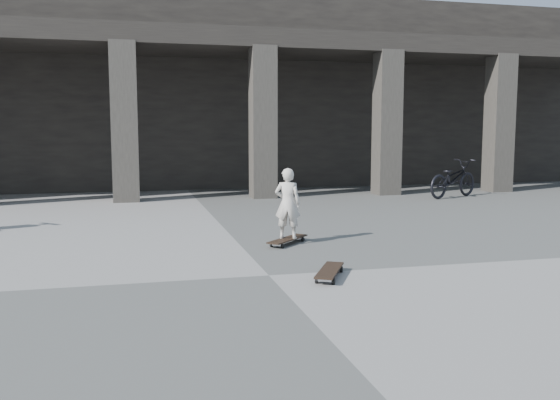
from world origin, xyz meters
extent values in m
plane|color=#4E4E4C|center=(0.00, 0.00, 0.00)|extent=(90.00, 90.00, 0.00)
cube|color=black|center=(0.00, 14.00, 3.00)|extent=(28.00, 6.00, 6.00)
cube|color=black|center=(0.00, 9.60, 4.20)|extent=(28.00, 2.80, 0.50)
cube|color=#322E29|center=(-1.79, 8.50, 2.00)|extent=(0.65, 0.65, 4.00)
cube|color=#322E29|center=(1.79, 8.50, 2.00)|extent=(0.65, 0.65, 4.00)
cube|color=#322E29|center=(5.36, 8.50, 2.00)|extent=(0.65, 0.65, 4.00)
cube|color=#322E29|center=(8.93, 8.50, 2.00)|extent=(0.65, 0.65, 4.00)
cube|color=black|center=(0.75, 1.92, 0.08)|extent=(0.81, 0.82, 0.02)
cube|color=#B2B2B7|center=(0.98, 2.16, 0.04)|extent=(0.17, 0.17, 0.03)
cube|color=#B2B2B7|center=(0.52, 1.69, 0.04)|extent=(0.17, 0.17, 0.03)
cylinder|color=black|center=(0.91, 2.23, 0.03)|extent=(0.07, 0.07, 0.07)
cylinder|color=black|center=(1.05, 2.09, 0.03)|extent=(0.07, 0.07, 0.07)
cylinder|color=black|center=(0.45, 1.76, 0.03)|extent=(0.07, 0.07, 0.07)
cylinder|color=black|center=(0.58, 1.62, 0.03)|extent=(0.07, 0.07, 0.07)
cube|color=black|center=(0.70, -0.29, 0.09)|extent=(0.61, 0.88, 0.02)
cube|color=#B2B2B7|center=(0.84, -0.02, 0.05)|extent=(0.20, 0.14, 0.03)
cube|color=#B2B2B7|center=(0.55, -0.56, 0.05)|extent=(0.20, 0.14, 0.03)
cylinder|color=black|center=(0.75, 0.03, 0.04)|extent=(0.07, 0.08, 0.08)
cylinder|color=black|center=(0.93, -0.07, 0.04)|extent=(0.07, 0.08, 0.08)
cylinder|color=black|center=(0.46, -0.52, 0.04)|extent=(0.07, 0.08, 0.08)
cylinder|color=black|center=(0.64, -0.61, 0.04)|extent=(0.07, 0.08, 0.08)
imported|color=beige|center=(0.75, 1.92, 0.65)|extent=(0.48, 0.41, 1.12)
imported|color=black|center=(6.77, 7.30, 0.51)|extent=(2.05, 1.45, 1.02)
camera|label=1|loc=(-1.60, -7.02, 1.78)|focal=38.00mm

